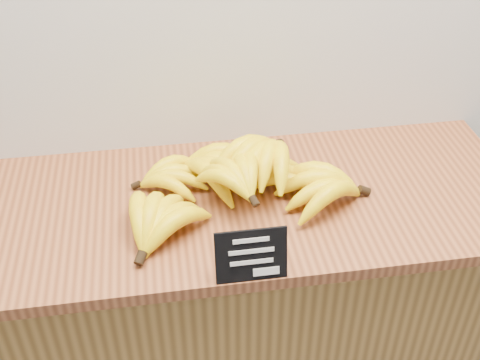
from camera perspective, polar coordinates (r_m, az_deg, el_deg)
counter at (r=1.75m, az=-0.26°, el=-14.07°), size 1.36×0.50×0.90m
counter_top at (r=1.42m, az=-0.31°, el=-2.19°), size 1.37×0.54×0.03m
chalkboard_sign at (r=1.18m, az=1.08°, el=-7.19°), size 0.14×0.03×0.11m
banana_pile at (r=1.38m, az=-0.31°, el=-0.06°), size 0.64×0.40×0.13m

